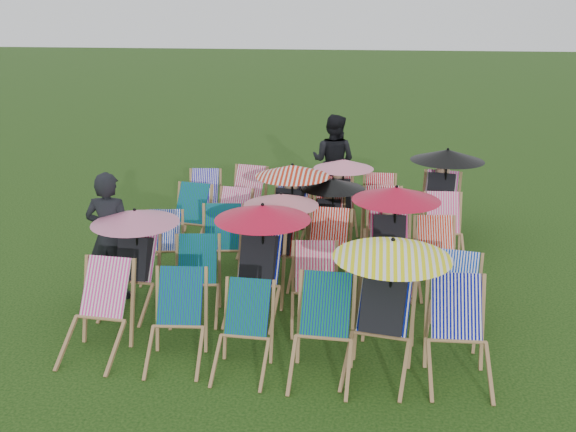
# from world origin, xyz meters

# --- Properties ---
(ground) EXTENTS (100.00, 100.00, 0.00)m
(ground) POSITION_xyz_m (0.00, 0.00, 0.00)
(ground) COLOR black
(ground) RESTS_ON ground
(deckchair_0) EXTENTS (0.72, 0.96, 1.00)m
(deckchair_0) POSITION_xyz_m (-2.01, -2.17, 0.50)
(deckchair_0) COLOR #997147
(deckchair_0) RESTS_ON ground
(deckchair_1) EXTENTS (0.70, 0.92, 0.95)m
(deckchair_1) POSITION_xyz_m (-1.09, -2.20, 0.47)
(deckchair_1) COLOR #997147
(deckchair_1) RESTS_ON ground
(deckchair_2) EXTENTS (0.62, 0.85, 0.90)m
(deckchair_2) POSITION_xyz_m (-0.33, -2.30, 0.45)
(deckchair_2) COLOR #997147
(deckchair_2) RESTS_ON ground
(deckchair_3) EXTENTS (0.70, 0.95, 1.00)m
(deckchair_3) POSITION_xyz_m (0.51, -2.29, 0.50)
(deckchair_3) COLOR #997147
(deckchair_3) RESTS_ON ground
(deckchair_4) EXTENTS (1.23, 1.31, 1.46)m
(deckchair_4) POSITION_xyz_m (1.13, -2.12, 0.77)
(deckchair_4) COLOR #997147
(deckchair_4) RESTS_ON ground
(deckchair_5) EXTENTS (0.71, 0.96, 1.01)m
(deckchair_5) POSITION_xyz_m (1.91, -2.18, 0.51)
(deckchair_5) COLOR #997147
(deckchair_5) RESTS_ON ground
(deckchair_6) EXTENTS (1.10, 1.16, 1.31)m
(deckchair_6) POSITION_xyz_m (-2.01, -1.05, 0.69)
(deckchair_6) COLOR #997147
(deckchair_6) RESTS_ON ground
(deckchair_7) EXTENTS (0.74, 0.94, 0.94)m
(deckchair_7) POSITION_xyz_m (-1.18, -1.09, 0.47)
(deckchair_7) COLOR #997147
(deckchair_7) RESTS_ON ground
(deckchair_8) EXTENTS (1.19, 1.25, 1.42)m
(deckchair_8) POSITION_xyz_m (-0.41, -0.97, 0.75)
(deckchair_8) COLOR #997147
(deckchair_8) RESTS_ON ground
(deckchair_9) EXTENTS (0.71, 0.92, 0.94)m
(deckchair_9) POSITION_xyz_m (0.33, -1.14, 0.47)
(deckchair_9) COLOR #997147
(deckchair_9) RESTS_ON ground
(deckchair_10) EXTENTS (0.69, 0.92, 0.96)m
(deckchair_10) POSITION_xyz_m (1.24, -1.10, 0.48)
(deckchair_10) COLOR #997147
(deckchair_10) RESTS_ON ground
(deckchair_11) EXTENTS (0.74, 0.93, 0.91)m
(deckchair_11) POSITION_xyz_m (1.98, -1.18, 0.46)
(deckchair_11) COLOR #997147
(deckchair_11) RESTS_ON ground
(deckchair_12) EXTENTS (0.71, 0.90, 0.89)m
(deckchair_12) POSITION_xyz_m (-1.98, 0.02, 0.44)
(deckchair_12) COLOR #997147
(deckchair_12) RESTS_ON ground
(deckchair_13) EXTENTS (0.76, 0.98, 0.99)m
(deckchair_13) POSITION_xyz_m (-1.12, 0.05, 0.50)
(deckchair_13) COLOR #997147
(deckchair_13) RESTS_ON ground
(deckchair_14) EXTENTS (1.05, 1.10, 1.25)m
(deckchair_14) POSITION_xyz_m (-0.33, 0.12, 0.66)
(deckchair_14) COLOR #997147
(deckchair_14) RESTS_ON ground
(deckchair_15) EXTENTS (0.72, 0.97, 1.01)m
(deckchair_15) POSITION_xyz_m (0.38, -0.00, 0.50)
(deckchair_15) COLOR #997147
(deckchair_15) RESTS_ON ground
(deckchair_16) EXTENTS (1.20, 1.26, 1.42)m
(deckchair_16) POSITION_xyz_m (1.25, 0.05, 0.75)
(deckchair_16) COLOR #997147
(deckchair_16) RESTS_ON ground
(deckchair_17) EXTENTS (0.73, 0.94, 0.95)m
(deckchair_17) POSITION_xyz_m (1.90, 0.04, 0.48)
(deckchair_17) COLOR #997147
(deckchair_17) RESTS_ON ground
(deckchair_18) EXTENTS (0.79, 0.99, 0.98)m
(deckchair_18) POSITION_xyz_m (-1.96, 1.16, 0.49)
(deckchair_18) COLOR #997147
(deckchair_18) RESTS_ON ground
(deckchair_19) EXTENTS (0.72, 0.92, 0.92)m
(deckchair_19) POSITION_xyz_m (-1.27, 1.21, 0.46)
(deckchair_19) COLOR #997147
(deckchair_19) RESTS_ON ground
(deckchair_20) EXTENTS (1.17, 1.24, 1.39)m
(deckchair_20) POSITION_xyz_m (-0.33, 1.26, 0.73)
(deckchair_20) COLOR #997147
(deckchair_20) RESTS_ON ground
(deckchair_21) EXTENTS (0.99, 1.05, 1.18)m
(deckchair_21) POSITION_xyz_m (0.34, 1.29, 0.62)
(deckchair_21) COLOR #997147
(deckchair_21) RESTS_ON ground
(deckchair_22) EXTENTS (0.75, 0.98, 1.01)m
(deckchair_22) POSITION_xyz_m (1.18, 1.26, 0.50)
(deckchair_22) COLOR #997147
(deckchair_22) RESTS_ON ground
(deckchair_23) EXTENTS (0.66, 0.91, 0.96)m
(deckchair_23) POSITION_xyz_m (2.09, 1.26, 0.48)
(deckchair_23) COLOR #997147
(deckchair_23) RESTS_ON ground
(deckchair_24) EXTENTS (0.70, 0.91, 0.93)m
(deckchair_24) POSITION_xyz_m (-1.99, 2.34, 0.47)
(deckchair_24) COLOR #997147
(deckchair_24) RESTS_ON ground
(deckchair_25) EXTENTS (0.83, 1.04, 1.02)m
(deckchair_25) POSITION_xyz_m (-1.26, 2.31, 0.51)
(deckchair_25) COLOR #997147
(deckchair_25) RESTS_ON ground
(deckchair_26) EXTENTS (0.66, 0.84, 0.83)m
(deckchair_26) POSITION_xyz_m (-0.34, 2.28, 0.42)
(deckchair_26) COLOR #997147
(deckchair_26) RESTS_ON ground
(deckchair_27) EXTENTS (1.04, 1.12, 1.23)m
(deckchair_27) POSITION_xyz_m (0.45, 2.42, 0.65)
(deckchair_27) COLOR #997147
(deckchair_27) RESTS_ON ground
(deckchair_28) EXTENTS (0.63, 0.87, 0.94)m
(deckchair_28) POSITION_xyz_m (1.10, 2.39, 0.47)
(deckchair_28) COLOR #997147
(deckchair_28) RESTS_ON ground
(deckchair_29) EXTENTS (1.23, 1.31, 1.46)m
(deckchair_29) POSITION_xyz_m (2.13, 2.39, 0.77)
(deckchair_29) COLOR #997147
(deckchair_29) RESTS_ON ground
(person_left) EXTENTS (0.64, 0.42, 1.73)m
(person_left) POSITION_xyz_m (-2.41, -0.72, 0.86)
(person_left) COLOR black
(person_left) RESTS_ON ground
(person_rear) EXTENTS (1.04, 0.92, 1.80)m
(person_rear) POSITION_xyz_m (0.22, 3.74, 0.90)
(person_rear) COLOR black
(person_rear) RESTS_ON ground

